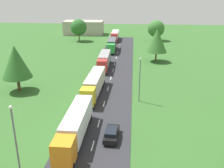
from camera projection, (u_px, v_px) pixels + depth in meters
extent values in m
cube|color=#2B2B30|center=(104.00, 105.00, 46.20)|extent=(10.00, 140.00, 0.06)
cube|color=white|center=(93.00, 146.00, 34.15)|extent=(0.16, 2.40, 0.01)
cube|color=white|center=(99.00, 123.00, 39.84)|extent=(0.16, 2.40, 0.01)
cube|color=white|center=(104.00, 104.00, 46.69)|extent=(0.16, 2.40, 0.01)
cube|color=white|center=(108.00, 89.00, 53.79)|extent=(0.16, 2.40, 0.01)
cube|color=white|center=(111.00, 78.00, 59.94)|extent=(0.16, 2.40, 0.01)
cube|color=white|center=(113.00, 70.00, 66.02)|extent=(0.16, 2.40, 0.01)
cube|color=white|center=(115.00, 64.00, 71.70)|extent=(0.16, 2.40, 0.01)
cube|color=white|center=(116.00, 58.00, 78.15)|extent=(0.16, 2.40, 0.01)
cube|color=white|center=(118.00, 52.00, 84.65)|extent=(0.16, 2.40, 0.01)
cube|color=white|center=(119.00, 48.00, 91.05)|extent=(0.16, 2.40, 0.01)
cube|color=white|center=(120.00, 44.00, 96.89)|extent=(0.16, 2.40, 0.01)
cube|color=orange|center=(64.00, 152.00, 29.50)|extent=(2.46, 2.78, 3.06)
cube|color=black|center=(60.00, 154.00, 28.07)|extent=(2.10, 0.11, 1.35)
cube|color=white|center=(77.00, 120.00, 36.17)|extent=(2.57, 11.01, 2.96)
cube|color=black|center=(78.00, 130.00, 36.75)|extent=(0.96, 10.45, 0.24)
cylinder|color=black|center=(72.00, 167.00, 29.29)|extent=(0.36, 1.00, 1.00)
cylinder|color=black|center=(54.00, 166.00, 29.47)|extent=(0.36, 1.00, 1.00)
cylinder|color=black|center=(89.00, 120.00, 39.78)|extent=(0.36, 1.00, 1.00)
cylinder|color=black|center=(76.00, 120.00, 39.95)|extent=(0.36, 1.00, 1.00)
cylinder|color=black|center=(91.00, 116.00, 41.01)|extent=(0.36, 1.00, 1.00)
cylinder|color=black|center=(78.00, 116.00, 41.18)|extent=(0.36, 1.00, 1.00)
cube|color=yellow|center=(88.00, 97.00, 44.74)|extent=(2.51, 2.42, 2.98)
cube|color=black|center=(86.00, 96.00, 43.52)|extent=(2.10, 0.16, 1.31)
cube|color=beige|center=(95.00, 81.00, 51.45)|extent=(2.85, 11.63, 2.93)
cube|color=black|center=(95.00, 89.00, 52.03)|extent=(1.23, 11.01, 0.24)
cylinder|color=black|center=(93.00, 106.00, 44.60)|extent=(0.38, 1.01, 1.00)
cylinder|color=black|center=(82.00, 105.00, 44.82)|extent=(0.38, 1.01, 1.00)
cylinder|color=black|center=(103.00, 84.00, 55.19)|extent=(0.38, 1.01, 1.00)
cylinder|color=black|center=(93.00, 83.00, 55.41)|extent=(0.38, 1.01, 1.00)
cylinder|color=black|center=(104.00, 81.00, 56.48)|extent=(0.38, 1.01, 1.00)
cylinder|color=black|center=(94.00, 81.00, 56.70)|extent=(0.38, 1.01, 1.00)
cube|color=red|center=(102.00, 66.00, 62.63)|extent=(2.49, 2.71, 2.98)
cube|color=black|center=(102.00, 65.00, 61.26)|extent=(2.10, 0.14, 1.31)
cube|color=gray|center=(105.00, 58.00, 68.78)|extent=(2.67, 9.95, 2.78)
cube|color=black|center=(105.00, 64.00, 69.33)|extent=(1.06, 9.43, 0.24)
cylinder|color=black|center=(106.00, 73.00, 62.46)|extent=(0.37, 1.01, 1.00)
cylinder|color=black|center=(98.00, 72.00, 62.59)|extent=(0.37, 1.01, 1.00)
cylinder|color=black|center=(109.00, 61.00, 72.08)|extent=(0.37, 1.01, 1.00)
cylinder|color=black|center=(102.00, 61.00, 72.21)|extent=(0.37, 1.01, 1.00)
cylinder|color=black|center=(110.00, 60.00, 73.19)|extent=(0.37, 1.01, 1.00)
cylinder|color=black|center=(102.00, 60.00, 73.32)|extent=(0.37, 1.01, 1.00)
cube|color=green|center=(111.00, 49.00, 81.32)|extent=(2.50, 2.42, 2.82)
cube|color=black|center=(111.00, 48.00, 80.09)|extent=(2.10, 0.15, 1.24)
cube|color=#4C5156|center=(112.00, 43.00, 87.16)|extent=(2.74, 9.75, 2.98)
cube|color=black|center=(112.00, 48.00, 87.75)|extent=(1.12, 9.22, 0.24)
cylinder|color=black|center=(114.00, 53.00, 81.20)|extent=(0.37, 1.01, 1.00)
cylinder|color=black|center=(107.00, 53.00, 81.31)|extent=(0.37, 1.01, 1.00)
cylinder|color=black|center=(115.00, 47.00, 90.45)|extent=(0.37, 1.01, 1.00)
cylinder|color=black|center=(110.00, 47.00, 90.56)|extent=(0.37, 1.01, 1.00)
cylinder|color=black|center=(116.00, 46.00, 91.54)|extent=(0.37, 1.01, 1.00)
cylinder|color=black|center=(110.00, 46.00, 91.65)|extent=(0.37, 1.01, 1.00)
cube|color=red|center=(114.00, 38.00, 99.30)|extent=(2.44, 2.55, 2.97)
cube|color=black|center=(114.00, 37.00, 97.98)|extent=(2.10, 0.10, 1.31)
cube|color=white|center=(115.00, 35.00, 105.10)|extent=(2.51, 9.27, 2.67)
cube|color=black|center=(115.00, 38.00, 105.63)|extent=(0.91, 8.80, 0.24)
cylinder|color=black|center=(117.00, 42.00, 99.14)|extent=(0.35, 1.00, 1.00)
cylinder|color=black|center=(111.00, 42.00, 99.30)|extent=(0.35, 1.00, 1.00)
cylinder|color=black|center=(118.00, 37.00, 108.18)|extent=(0.35, 1.00, 1.00)
cylinder|color=black|center=(113.00, 37.00, 108.35)|extent=(0.35, 1.00, 1.00)
cylinder|color=black|center=(118.00, 37.00, 109.22)|extent=(0.35, 1.00, 1.00)
cylinder|color=black|center=(113.00, 37.00, 109.39)|extent=(0.35, 1.00, 1.00)
cube|color=black|center=(112.00, 134.00, 35.64)|extent=(2.05, 4.61, 0.68)
cube|color=black|center=(111.00, 131.00, 35.22)|extent=(1.66, 2.61, 0.52)
cylinder|color=black|center=(107.00, 130.00, 37.29)|extent=(0.25, 0.65, 0.64)
cylinder|color=black|center=(119.00, 131.00, 37.09)|extent=(0.25, 0.65, 0.64)
cylinder|color=black|center=(104.00, 142.00, 34.43)|extent=(0.25, 0.65, 0.64)
cylinder|color=black|center=(116.00, 143.00, 34.23)|extent=(0.25, 0.65, 0.64)
cylinder|color=slate|center=(17.00, 149.00, 25.96)|extent=(0.18, 0.18, 8.94)
sphere|color=silver|center=(11.00, 107.00, 24.38)|extent=(0.36, 0.36, 0.36)
cylinder|color=slate|center=(140.00, 81.00, 46.51)|extent=(0.18, 0.18, 7.99)
sphere|color=silver|center=(140.00, 59.00, 45.09)|extent=(0.36, 0.36, 0.36)
cylinder|color=#513823|center=(156.00, 57.00, 73.89)|extent=(0.43, 0.43, 2.78)
cone|color=#38702D|center=(157.00, 41.00, 72.29)|extent=(5.92, 5.92, 6.51)
cylinder|color=#513823|center=(19.00, 84.00, 52.43)|extent=(0.61, 0.61, 2.85)
cone|color=#2D6628|center=(16.00, 62.00, 50.81)|extent=(5.92, 5.92, 6.51)
cylinder|color=#513823|center=(156.00, 38.00, 104.51)|extent=(0.50, 0.50, 2.21)
sphere|color=#38702D|center=(156.00, 29.00, 103.26)|extent=(6.69, 6.69, 6.69)
cylinder|color=#513823|center=(79.00, 37.00, 103.18)|extent=(0.41, 0.41, 3.03)
sphere|color=#2D6628|center=(79.00, 27.00, 101.83)|extent=(6.41, 6.41, 6.41)
cube|color=#B2A899|center=(84.00, 28.00, 118.27)|extent=(17.60, 8.83, 6.02)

